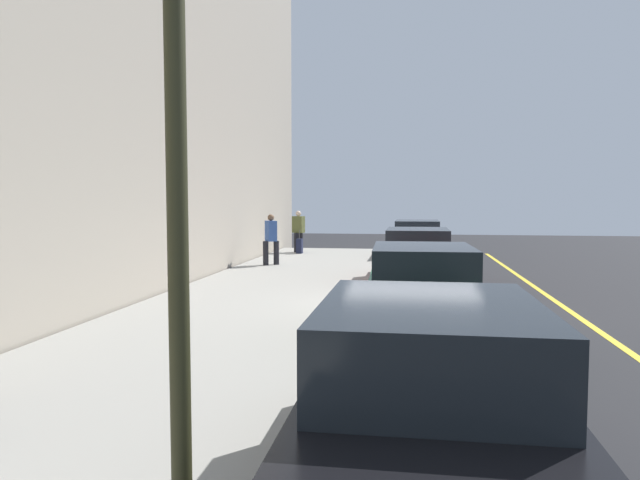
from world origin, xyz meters
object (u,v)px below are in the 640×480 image
(parked_car_green, at_px, (423,293))
(parked_car_black, at_px, (430,409))
(parked_car_red, at_px, (417,257))
(traffic_light_pole, at_px, (174,36))
(parked_car_white, at_px, (417,241))
(pedestrian_olive_coat, at_px, (298,230))
(pedestrian_blue_coat, at_px, (271,238))
(rolling_suitcase, at_px, (300,246))

(parked_car_green, relative_size, parked_car_black, 1.03)
(parked_car_red, xyz_separation_m, traffic_light_pole, (12.35, -1.52, 2.40))
(parked_car_white, height_order, parked_car_black, same)
(parked_car_green, xyz_separation_m, pedestrian_olive_coat, (-13.76, -4.70, 0.30))
(pedestrian_olive_coat, relative_size, pedestrian_blue_coat, 1.02)
(rolling_suitcase, bearing_deg, parked_car_red, 32.01)
(parked_car_white, distance_m, traffic_light_pole, 19.13)
(parked_car_green, distance_m, pedestrian_olive_coat, 14.55)
(traffic_light_pole, height_order, rolling_suitcase, traffic_light_pole)
(parked_car_red, xyz_separation_m, pedestrian_blue_coat, (-3.05, -4.70, 0.28))
(pedestrian_blue_coat, distance_m, traffic_light_pole, 15.86)
(parked_car_red, height_order, pedestrian_blue_coat, pedestrian_blue_coat)
(parked_car_green, xyz_separation_m, parked_car_black, (5.32, -0.07, -0.00))
(parked_car_green, bearing_deg, traffic_light_pole, -13.42)
(parked_car_white, bearing_deg, parked_car_black, -0.44)
(parked_car_red, distance_m, pedestrian_olive_coat, 9.12)
(pedestrian_blue_coat, bearing_deg, parked_car_white, 126.39)
(pedestrian_blue_coat, bearing_deg, traffic_light_pole, 11.68)
(parked_car_green, bearing_deg, pedestrian_olive_coat, -161.13)
(pedestrian_olive_coat, bearing_deg, traffic_light_pole, 8.96)
(rolling_suitcase, bearing_deg, pedestrian_blue_coat, -2.02)
(parked_car_red, bearing_deg, pedestrian_blue_coat, -122.97)
(parked_car_black, bearing_deg, parked_car_red, 179.67)
(parked_car_red, relative_size, pedestrian_olive_coat, 2.60)
(parked_car_red, bearing_deg, parked_car_white, 179.36)
(parked_car_green, bearing_deg, rolling_suitcase, -160.99)
(parked_car_white, relative_size, parked_car_green, 1.08)
(parked_car_white, height_order, rolling_suitcase, parked_car_white)
(parked_car_white, height_order, parked_car_red, same)
(parked_car_white, relative_size, pedestrian_blue_coat, 2.76)
(parked_car_black, bearing_deg, traffic_light_pole, -53.49)
(pedestrian_olive_coat, bearing_deg, parked_car_red, 31.02)
(parked_car_black, bearing_deg, rolling_suitcase, -166.40)
(parked_car_green, relative_size, rolling_suitcase, 4.50)
(parked_car_red, height_order, parked_car_black, same)
(parked_car_red, bearing_deg, rolling_suitcase, -147.99)
(parked_car_black, distance_m, pedestrian_blue_coat, 15.05)
(parked_car_white, height_order, pedestrian_blue_coat, pedestrian_blue_coat)
(parked_car_black, height_order, rolling_suitcase, parked_car_black)
(parked_car_white, xyz_separation_m, parked_car_black, (17.84, -0.14, -0.00))
(parked_car_black, bearing_deg, pedestrian_blue_coat, -162.06)
(rolling_suitcase, bearing_deg, parked_car_black, 13.60)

